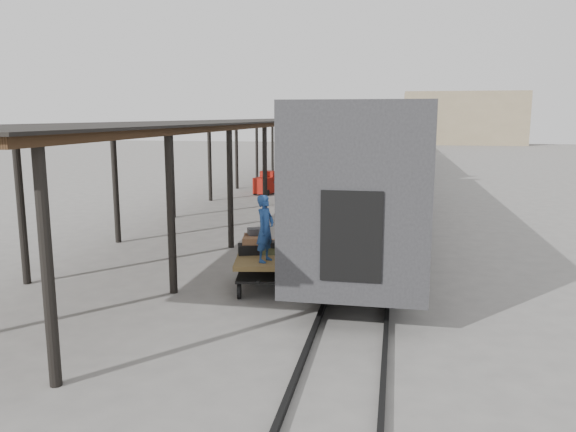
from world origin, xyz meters
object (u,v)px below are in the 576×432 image
Objects in this scene: baggage_cart at (262,262)px; porter at (265,229)px; luggage_tug at (266,184)px; pedestrian at (284,182)px.

baggage_cart is 1.58× the size of porter.
luggage_tug is 2.61m from pedestrian.
pedestrian is at bearing 25.15° from porter.
porter is at bearing -79.40° from baggage_cart.
luggage_tug is 18.19m from porter.
baggage_cart is 1.60× the size of luggage_tug.
porter reaches higher than pedestrian.
baggage_cart is at bearing 75.86° from pedestrian.
porter is 15.81m from pedestrian.
porter reaches higher than baggage_cart.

